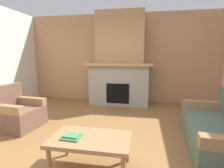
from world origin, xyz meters
The scene contains 7 objects.
ground centered at (0.00, 0.00, 0.00)m, with size 9.00×9.00×0.00m, color brown.
wall_back_wood_panel centered at (0.00, 3.00, 1.35)m, with size 6.00×0.12×2.70m, color tan.
fireplace centered at (0.00, 2.62, 1.16)m, with size 1.90×0.82×2.70m.
couch centered at (1.90, 0.25, 0.29)m, with size 1.01×1.87×0.85m.
armchair centered at (-1.78, 0.44, 0.29)m, with size 0.83×0.83×0.85m.
coffee_table centered at (0.08, -0.58, 0.38)m, with size 1.00×0.60×0.43m.
book_stack_near_edge centered at (-0.15, -0.63, 0.45)m, with size 0.24×0.21×0.04m.
Camera 1 is at (0.71, -2.55, 1.44)m, focal length 28.17 mm.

